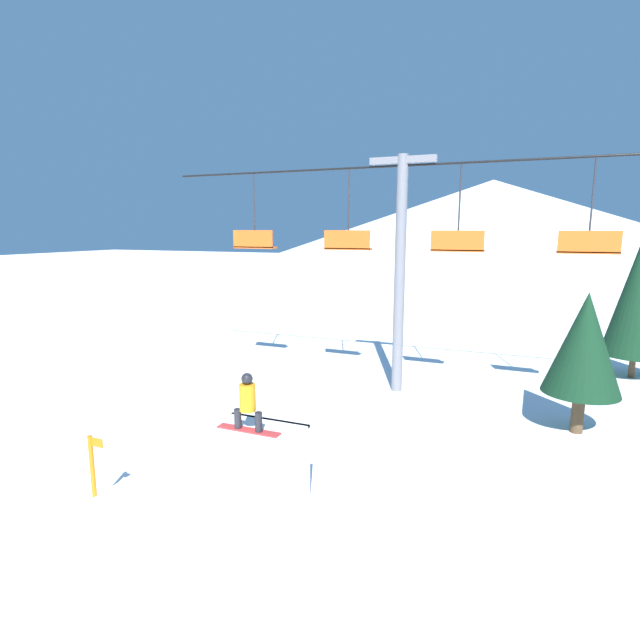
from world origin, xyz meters
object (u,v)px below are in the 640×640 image
(snow_ramp, at_px, (219,500))
(snowboarder, at_px, (248,402))
(trail_marker, at_px, (93,470))
(pine_tree_near, at_px, (584,344))

(snow_ramp, bearing_deg, snowboarder, 93.67)
(snow_ramp, relative_size, trail_marker, 2.54)
(snow_ramp, height_order, trail_marker, snow_ramp)
(snow_ramp, relative_size, pine_tree_near, 0.99)
(pine_tree_near, bearing_deg, snow_ramp, -128.38)
(snow_ramp, xyz_separation_m, pine_tree_near, (6.96, 8.78, 1.86))
(trail_marker, bearing_deg, snow_ramp, 0.19)
(snow_ramp, distance_m, snowboarder, 2.03)
(snow_ramp, relative_size, snowboarder, 2.91)
(snow_ramp, xyz_separation_m, trail_marker, (-3.25, -0.01, -0.00))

